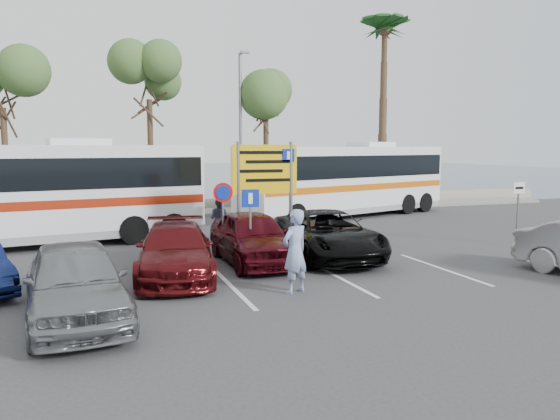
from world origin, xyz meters
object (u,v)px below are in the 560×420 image
object	(u,v)px
coach_bus_left	(25,197)
pedestrian_near	(295,251)
street_lamp_right	(241,124)
suv_black	(327,235)
car_silver_a	(76,282)
car_red	(252,237)
car_maroon	(175,251)
pedestrian_far	(219,219)
direction_sign	(265,178)
coach_bus_right	(346,182)

from	to	relation	value
coach_bus_left	pedestrian_near	bearing A→B (deg)	-52.27
street_lamp_right	suv_black	size ratio (longest dim) A/B	1.53
car_silver_a	pedestrian_near	world-z (taller)	pedestrian_near
car_red	car_maroon	bearing A→B (deg)	-158.19
pedestrian_near	car_maroon	bearing A→B (deg)	-71.06
suv_black	pedestrian_far	distance (m)	4.73
direction_sign	car_silver_a	distance (m)	8.29
car_red	car_silver_a	bearing A→B (deg)	-140.41
coach_bus_left	car_silver_a	distance (m)	9.27
street_lamp_right	coach_bus_right	bearing A→B (deg)	-33.86
street_lamp_right	coach_bus_left	distance (m)	12.16
suv_black	car_silver_a	bearing A→B (deg)	-147.01
coach_bus_left	suv_black	world-z (taller)	coach_bus_left
coach_bus_left	car_silver_a	bearing A→B (deg)	-78.98
car_maroon	street_lamp_right	bearing A→B (deg)	76.43
suv_black	pedestrian_far	size ratio (longest dim) A/B	3.22
car_red	suv_black	size ratio (longest dim) A/B	0.87
car_red	pedestrian_far	size ratio (longest dim) A/B	2.81
coach_bus_right	pedestrian_far	bearing A→B (deg)	-146.52
car_maroon	pedestrian_far	distance (m)	5.55
coach_bus_right	car_red	distance (m)	11.71
coach_bus_right	suv_black	size ratio (longest dim) A/B	2.29
coach_bus_right	direction_sign	bearing A→B (deg)	-131.65
car_maroon	pedestrian_far	world-z (taller)	pedestrian_far
street_lamp_right	car_maroon	distance (m)	14.59
pedestrian_near	direction_sign	bearing A→B (deg)	-125.04
car_maroon	pedestrian_near	distance (m)	3.50
coach_bus_right	car_silver_a	world-z (taller)	coach_bus_right
car_silver_a	suv_black	xyz separation A→B (m)	(7.20, 4.05, -0.05)
coach_bus_right	pedestrian_far	xyz separation A→B (m)	(-7.50, -4.96, -0.89)
coach_bus_right	pedestrian_far	world-z (taller)	coach_bus_right
street_lamp_right	car_maroon	size ratio (longest dim) A/B	1.67
car_silver_a	pedestrian_near	bearing A→B (deg)	1.33
coach_bus_right	car_silver_a	size ratio (longest dim) A/B	2.61
coach_bus_right	suv_black	world-z (taller)	coach_bus_right
car_silver_a	coach_bus_left	bearing A→B (deg)	95.82
street_lamp_right	car_red	size ratio (longest dim) A/B	1.75
direction_sign	pedestrian_far	world-z (taller)	direction_sign
direction_sign	pedestrian_far	distance (m)	3.02
coach_bus_left	coach_bus_right	xyz separation A→B (m)	(14.00, 4.00, -0.02)
coach_bus_left	car_silver_a	world-z (taller)	coach_bus_left
suv_black	street_lamp_right	bearing A→B (deg)	91.07
street_lamp_right	direction_sign	xyz separation A→B (m)	(-2.00, -10.32, -2.17)
car_silver_a	pedestrian_near	distance (m)	4.85
car_silver_a	pedestrian_far	distance (m)	9.38
car_red	pedestrian_far	bearing A→B (deg)	90.32
car_maroon	pedestrian_near	size ratio (longest dim) A/B	2.42
coach_bus_left	pedestrian_far	xyz separation A→B (m)	(6.50, -0.96, -0.91)
car_maroon	suv_black	bearing A→B (deg)	20.37
car_red	pedestrian_near	size ratio (longest dim) A/B	2.30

